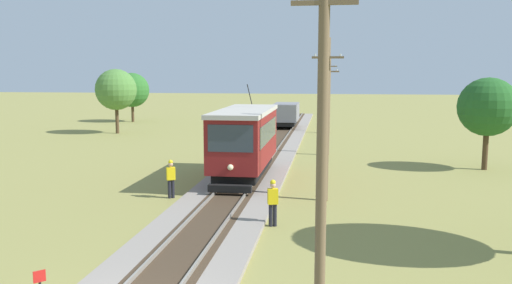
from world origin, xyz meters
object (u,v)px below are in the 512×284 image
object	(u,v)px
freight_car	(286,114)
track_worker	(273,201)
utility_pole_near_tram	(327,118)
tree_left_far	(132,90)
red_tram	(245,140)
utility_pole_mid	(328,107)
tree_right_far	(116,90)
second_worker	(171,177)
utility_pole_foreground	(322,145)
utility_pole_far	(329,94)
tree_left_near	(488,107)
gravel_pile	(240,120)

from	to	relation	value
freight_car	track_worker	world-z (taller)	freight_car
freight_car	utility_pole_near_tram	size ratio (longest dim) A/B	0.72
freight_car	tree_left_far	distance (m)	19.36
red_tram	freight_car	size ratio (longest dim) A/B	1.64
utility_pole_mid	tree_right_far	bearing A→B (deg)	152.67
freight_car	second_worker	bearing A→B (deg)	-95.22
second_worker	tree_right_far	bearing A→B (deg)	179.00
utility_pole_foreground	red_tram	bearing A→B (deg)	105.34
utility_pole_mid	utility_pole_near_tram	bearing A→B (deg)	-90.00
utility_pole_far	tree_left_far	distance (m)	24.09
second_worker	track_worker	bearing A→B (deg)	24.93
utility_pole_mid	utility_pole_foreground	bearing A→B (deg)	-90.00
tree_left_far	utility_pole_foreground	bearing A→B (deg)	-63.94
utility_pole_foreground	tree_left_far	world-z (taller)	utility_pole_foreground
utility_pole_far	tree_left_near	xyz separation A→B (m)	(9.28, -17.76, 0.04)
gravel_pile	second_worker	distance (m)	32.19
utility_pole_foreground	utility_pole_mid	xyz separation A→B (m)	(-0.00, 24.96, -0.78)
track_worker	tree_left_near	size ratio (longest dim) A/B	0.33
red_tram	utility_pole_foreground	bearing A→B (deg)	-74.66
red_tram	tree_right_far	bearing A→B (deg)	128.47
gravel_pile	track_worker	bearing A→B (deg)	-78.07
gravel_pile	freight_car	bearing A→B (deg)	-25.18
freight_car	tree_left_far	size ratio (longest dim) A/B	0.91
tree_left_far	utility_pole_far	bearing A→B (deg)	-19.28
utility_pole_mid	tree_right_far	world-z (taller)	utility_pole_mid
second_worker	tree_right_far	size ratio (longest dim) A/B	0.29
utility_pole_far	track_worker	bearing A→B (deg)	-93.53
utility_pole_foreground	tree_right_far	world-z (taller)	utility_pole_foreground
second_worker	red_tram	bearing A→B (deg)	118.88
freight_car	track_worker	size ratio (longest dim) A/B	2.91
utility_pole_mid	second_worker	world-z (taller)	utility_pole_mid
tree_left_near	tree_right_far	distance (m)	32.49
utility_pole_near_tram	tree_right_far	size ratio (longest dim) A/B	1.20
utility_pole_foreground	tree_left_near	xyz separation A→B (m)	(9.28, 20.77, -0.45)
utility_pole_near_tram	second_worker	distance (m)	7.57
red_tram	utility_pole_far	world-z (taller)	utility_pole_far
utility_pole_far	gravel_pile	size ratio (longest dim) A/B	3.04
utility_pole_foreground	second_worker	size ratio (longest dim) A/B	4.57
utility_pole_foreground	tree_right_far	bearing A→B (deg)	119.38
tree_left_far	tree_right_far	world-z (taller)	tree_right_far
utility_pole_near_tram	gravel_pile	size ratio (longest dim) A/B	3.08
utility_pole_mid	utility_pole_far	world-z (taller)	utility_pole_far
red_tram	second_worker	distance (m)	5.28
utility_pole_mid	track_worker	distance (m)	17.62
gravel_pile	tree_left_near	world-z (taller)	tree_left_near
red_tram	utility_pole_foreground	world-z (taller)	utility_pole_foreground
utility_pole_foreground	utility_pole_mid	world-z (taller)	utility_pole_foreground
red_tram	tree_left_near	world-z (taller)	tree_left_near
utility_pole_near_tram	tree_left_far	distance (m)	41.26
tree_left_near	tree_right_far	size ratio (longest dim) A/B	0.90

